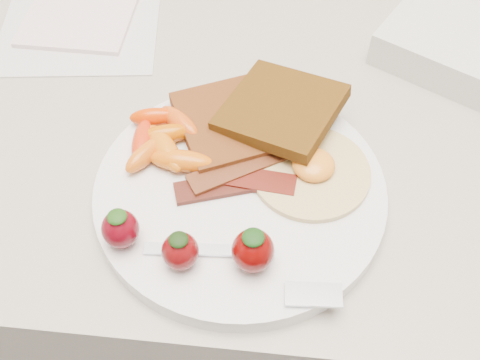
# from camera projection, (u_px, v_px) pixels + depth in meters

# --- Properties ---
(counter) EXTENTS (2.00, 0.60, 0.90)m
(counter) POSITION_uv_depth(u_px,v_px,m) (265.00, 283.00, 1.01)
(counter) COLOR gray
(counter) RESTS_ON ground
(plate) EXTENTS (0.27, 0.27, 0.02)m
(plate) POSITION_uv_depth(u_px,v_px,m) (240.00, 192.00, 0.56)
(plate) COLOR white
(plate) RESTS_ON counter
(toast_lower) EXTENTS (0.14, 0.14, 0.01)m
(toast_lower) POSITION_uv_depth(u_px,v_px,m) (235.00, 121.00, 0.59)
(toast_lower) COLOR #351607
(toast_lower) RESTS_ON plate
(toast_upper) EXTENTS (0.14, 0.14, 0.02)m
(toast_upper) POSITION_uv_depth(u_px,v_px,m) (281.00, 109.00, 0.58)
(toast_upper) COLOR #341A0B
(toast_upper) RESTS_ON toast_lower
(fried_egg) EXTENTS (0.13, 0.13, 0.02)m
(fried_egg) POSITION_uv_depth(u_px,v_px,m) (311.00, 170.00, 0.56)
(fried_egg) COLOR beige
(fried_egg) RESTS_ON plate
(bacon_strips) EXTENTS (0.11, 0.08, 0.01)m
(bacon_strips) POSITION_uv_depth(u_px,v_px,m) (236.00, 177.00, 0.55)
(bacon_strips) COLOR black
(bacon_strips) RESTS_ON plate
(baby_carrots) EXTENTS (0.09, 0.10, 0.02)m
(baby_carrots) POSITION_uv_depth(u_px,v_px,m) (163.00, 141.00, 0.57)
(baby_carrots) COLOR #BF5500
(baby_carrots) RESTS_ON plate
(strawberries) EXTENTS (0.15, 0.05, 0.04)m
(strawberries) POSITION_uv_depth(u_px,v_px,m) (191.00, 243.00, 0.49)
(strawberries) COLOR #55040E
(strawberries) RESTS_ON plate
(fork) EXTENTS (0.17, 0.05, 0.00)m
(fork) POSITION_uv_depth(u_px,v_px,m) (255.00, 270.00, 0.50)
(fork) COLOR white
(fork) RESTS_ON plate
(paper_sheet) EXTENTS (0.21, 0.27, 0.00)m
(paper_sheet) POSITION_uv_depth(u_px,v_px,m) (84.00, 8.00, 0.74)
(paper_sheet) COLOR silver
(paper_sheet) RESTS_ON counter
(notepad) EXTENTS (0.13, 0.19, 0.01)m
(notepad) POSITION_uv_depth(u_px,v_px,m) (86.00, 2.00, 0.74)
(notepad) COLOR silver
(notepad) RESTS_ON paper_sheet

